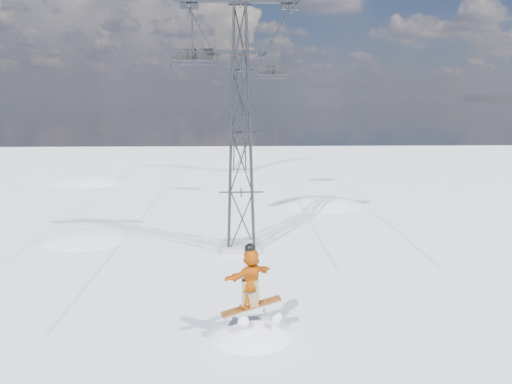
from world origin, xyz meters
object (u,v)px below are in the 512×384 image
Objects in this scene: snowboarder_jump at (251,383)px; lift_chair_near at (193,56)px; lift_tower_near at (241,133)px; lift_tower_far at (239,115)px.

lift_chair_near is (-2.44, 10.13, 10.60)m from snowboarder_jump.
snowboarder_jump is at bearing -76.47° from lift_chair_near.
lift_chair_near is at bearing 145.80° from lift_tower_near.
lift_tower_far is at bearing 84.65° from lift_chair_near.
snowboarder_jump is 14.86m from lift_chair_near.
lift_tower_near is 1.00× the size of lift_tower_far.
lift_chair_near is at bearing -95.35° from lift_tower_far.
lift_tower_near is at bearing -90.00° from lift_tower_far.
lift_tower_far is 23.87m from lift_chair_near.
snowboarder_jump is 2.94× the size of lift_chair_near.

